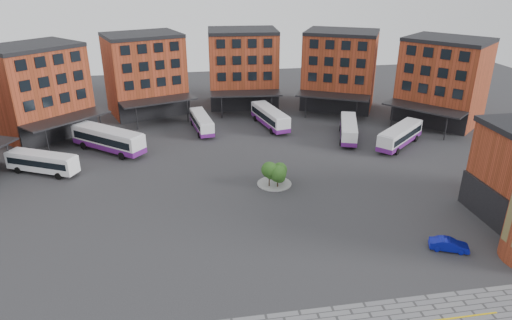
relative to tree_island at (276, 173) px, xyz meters
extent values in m
plane|color=#28282B|center=(-2.07, -11.57, -1.77)|extent=(160.00, 160.00, 0.00)
cylinder|color=black|center=(-34.59, 10.61, 0.23)|extent=(0.20, 0.20, 4.00)
cube|color=#963920|center=(-33.52, 25.36, 5.23)|extent=(16.35, 16.13, 14.00)
cube|color=black|center=(-30.27, 21.75, 0.23)|extent=(10.00, 9.07, 4.00)
cube|color=black|center=(-33.52, 25.36, 12.53)|extent=(16.55, 16.35, 0.60)
cube|color=black|center=(-30.14, 21.60, 7.43)|extent=(8.60, 7.77, 8.00)
cube|color=black|center=(-28.70, 20.01, 2.23)|extent=(12.61, 11.97, 0.25)
cylinder|color=black|center=(-30.88, 15.62, 0.23)|extent=(0.20, 0.20, 4.00)
cylinder|color=black|center=(-24.12, 21.71, 0.23)|extent=(0.20, 0.20, 4.00)
cube|color=#963920|center=(-17.37, 34.87, 5.23)|extent=(15.55, 13.69, 14.00)
cube|color=black|center=(-15.79, 30.28, 0.23)|extent=(12.45, 4.71, 4.00)
cube|color=black|center=(-17.37, 34.87, 12.53)|extent=(15.65, 13.97, 0.60)
cube|color=black|center=(-15.73, 30.09, 7.43)|extent=(10.87, 3.87, 8.00)
cube|color=black|center=(-15.03, 28.06, 2.23)|extent=(13.72, 8.39, 0.25)
cylinder|color=black|center=(-18.74, 24.88, 0.23)|extent=(0.20, 0.20, 4.00)
cylinder|color=black|center=(-10.14, 27.84, 0.23)|extent=(0.20, 0.20, 4.00)
cube|color=#963920|center=(1.21, 37.32, 5.23)|extent=(13.67, 10.88, 14.00)
cube|color=black|center=(0.87, 32.48, 0.23)|extent=(13.00, 1.41, 4.00)
cube|color=black|center=(1.21, 37.32, 12.53)|extent=(13.69, 11.18, 0.60)
cube|color=black|center=(0.86, 32.28, 7.43)|extent=(11.42, 0.95, 8.00)
cube|color=black|center=(0.71, 30.13, 2.23)|extent=(13.28, 5.30, 0.25)
cylinder|color=black|center=(-3.96, 28.65, 0.23)|extent=(0.20, 0.20, 4.00)
cylinder|color=black|center=(5.12, 28.02, 0.23)|extent=(0.20, 0.20, 4.00)
cube|color=#963920|center=(19.27, 32.31, 5.23)|extent=(16.12, 14.81, 14.00)
cube|color=black|center=(17.07, 27.99, 0.23)|extent=(11.81, 6.35, 4.00)
cube|color=black|center=(19.27, 32.31, 12.53)|extent=(16.26, 15.08, 0.60)
cube|color=black|center=(16.97, 27.81, 7.43)|extent=(10.26, 5.33, 8.00)
cube|color=black|center=(16.00, 25.89, 2.23)|extent=(13.58, 9.82, 0.25)
cylinder|color=black|center=(11.13, 26.35, 0.23)|extent=(0.20, 0.20, 4.00)
cylinder|color=black|center=(19.24, 22.22, 0.23)|extent=(0.20, 0.20, 4.00)
cube|color=#963920|center=(33.93, 20.64, 5.23)|extent=(16.02, 16.39, 14.00)
cube|color=black|center=(30.22, 17.52, 0.23)|extent=(8.74, 10.28, 4.00)
cube|color=black|center=(33.93, 20.64, 12.53)|extent=(16.25, 16.58, 0.60)
cube|color=black|center=(30.07, 17.39, 7.43)|extent=(7.47, 8.86, 8.00)
cube|color=black|center=(28.42, 16.01, 2.23)|extent=(11.73, 12.79, 0.25)
cylinder|color=black|center=(24.11, 18.34, 0.23)|extent=(0.20, 0.20, 4.00)
cylinder|color=black|center=(29.96, 11.37, 0.23)|extent=(0.20, 0.20, 4.00)
cube|color=black|center=(20.83, -13.57, 0.23)|extent=(0.40, 12.00, 4.00)
cylinder|color=gray|center=(-0.07, 0.43, -1.71)|extent=(4.40, 4.40, 0.12)
cylinder|color=#332114|center=(-0.87, -0.17, -0.93)|extent=(0.14, 0.14, 1.68)
sphere|color=#1D4517|center=(-0.87, -0.17, 0.58)|extent=(2.04, 2.04, 2.04)
sphere|color=#1D4517|center=(-0.67, -0.32, 0.08)|extent=(1.43, 1.43, 1.43)
cylinder|color=#332114|center=(0.73, 1.03, -1.17)|extent=(0.14, 0.14, 1.22)
sphere|color=#1D4517|center=(0.73, 1.03, -0.07)|extent=(1.91, 1.91, 1.91)
sphere|color=#1D4517|center=(0.93, 0.88, -0.44)|extent=(1.33, 1.33, 1.33)
cylinder|color=#332114|center=(0.13, -0.57, -1.09)|extent=(0.14, 0.14, 1.37)
sphere|color=#1D4517|center=(0.13, -0.57, 0.14)|extent=(2.12, 2.12, 2.12)
sphere|color=#1D4517|center=(0.33, -0.72, -0.27)|extent=(1.49, 1.49, 1.49)
cube|color=white|center=(-30.06, 9.01, -0.15)|extent=(10.04, 6.54, 2.24)
cube|color=black|center=(-30.06, 9.01, 0.01)|extent=(9.34, 6.24, 0.87)
cube|color=silver|center=(-30.06, 9.01, 1.02)|extent=(9.64, 6.28, 0.11)
cube|color=black|center=(-34.48, 11.21, 0.06)|extent=(0.98, 1.80, 1.01)
cylinder|color=black|center=(-33.45, 9.42, -1.32)|extent=(0.94, 0.65, 0.92)
cylinder|color=black|center=(-32.43, 11.47, -1.32)|extent=(0.94, 0.65, 0.92)
cylinder|color=black|center=(-27.68, 6.55, -1.32)|extent=(0.94, 0.65, 0.92)
cylinder|color=black|center=(-26.66, 8.60, -1.32)|extent=(0.94, 0.65, 0.92)
cube|color=silver|center=(-22.26, 15.53, 0.24)|extent=(11.38, 10.20, 2.78)
cube|color=black|center=(-22.26, 15.53, 0.44)|extent=(10.66, 9.61, 1.08)
cube|color=silver|center=(-22.26, 15.53, 1.69)|extent=(10.93, 9.80, 0.14)
cube|color=black|center=(-26.97, 19.48, 0.50)|extent=(1.64, 1.92, 1.25)
cube|color=#5E1A75|center=(-22.26, 15.53, -0.75)|extent=(11.44, 10.26, 0.79)
cylinder|color=black|center=(-26.24, 17.01, -1.21)|extent=(1.09, 0.99, 1.13)
cylinder|color=black|center=(-24.41, 19.19, -1.21)|extent=(1.09, 0.99, 1.13)
cylinder|color=black|center=(-20.12, 11.87, -1.21)|extent=(1.09, 0.99, 1.13)
cylinder|color=black|center=(-18.29, 14.05, -1.21)|extent=(1.09, 0.99, 1.13)
cube|color=white|center=(-7.99, 22.38, -0.18)|extent=(3.60, 10.11, 2.20)
cube|color=black|center=(-7.99, 22.38, -0.02)|extent=(3.55, 9.33, 0.85)
cube|color=silver|center=(-7.99, 22.38, 0.97)|extent=(3.46, 9.70, 0.11)
cube|color=black|center=(-8.66, 27.17, 0.02)|extent=(1.91, 0.38, 0.99)
cube|color=#5E1A75|center=(-7.99, 22.38, -0.97)|extent=(3.64, 10.15, 0.63)
cylinder|color=black|center=(-9.54, 25.35, -1.33)|extent=(0.39, 0.93, 0.90)
cylinder|color=black|center=(-7.31, 25.67, -1.33)|extent=(0.39, 0.93, 0.90)
cylinder|color=black|center=(-8.66, 19.09, -1.33)|extent=(0.39, 0.93, 0.90)
cylinder|color=black|center=(-6.43, 19.40, -1.33)|extent=(0.39, 0.93, 0.90)
cube|color=silver|center=(3.76, 22.57, 0.04)|extent=(4.85, 11.55, 2.51)
cube|color=black|center=(3.76, 22.57, 0.22)|extent=(4.73, 10.68, 0.97)
cube|color=silver|center=(3.76, 22.57, 1.35)|extent=(4.66, 11.09, 0.12)
cube|color=black|center=(2.61, 27.98, 0.27)|extent=(2.15, 0.57, 1.13)
cube|color=#5E1A75|center=(3.76, 22.57, -0.85)|extent=(4.90, 11.60, 0.72)
cylinder|color=black|center=(1.76, 25.83, -1.26)|extent=(0.51, 1.07, 1.02)
cylinder|color=black|center=(4.26, 26.36, -1.26)|extent=(0.51, 1.07, 1.02)
cylinder|color=black|center=(3.26, 18.78, -1.26)|extent=(0.51, 1.07, 1.02)
cylinder|color=black|center=(5.76, 19.31, -1.26)|extent=(0.51, 1.07, 1.02)
cube|color=white|center=(15.05, 14.72, -0.08)|extent=(5.62, 10.68, 2.33)
cube|color=black|center=(15.05, 14.72, 0.08)|extent=(5.40, 9.91, 0.90)
cube|color=silver|center=(15.05, 14.72, 1.13)|extent=(5.39, 10.26, 0.11)
cube|color=black|center=(16.70, 19.58, 0.13)|extent=(1.95, 0.76, 1.05)
cube|color=#5E1A75|center=(15.05, 14.72, -0.92)|extent=(5.67, 10.74, 0.67)
cylinder|color=black|center=(15.00, 18.28, -1.30)|extent=(0.58, 0.99, 0.95)
cylinder|color=black|center=(17.25, 17.51, -1.30)|extent=(0.58, 0.99, 0.95)
cylinder|color=black|center=(12.85, 11.93, -1.30)|extent=(0.58, 0.99, 0.95)
cylinder|color=black|center=(15.10, 11.16, -1.30)|extent=(0.58, 0.99, 0.95)
cube|color=white|center=(21.70, 10.22, 0.02)|extent=(10.07, 9.16, 2.47)
cube|color=black|center=(21.70, 10.22, 0.19)|extent=(9.44, 8.62, 0.96)
cube|color=silver|center=(21.70, 10.22, 1.31)|extent=(9.67, 8.79, 0.12)
cube|color=black|center=(25.84, 13.78, 0.25)|extent=(1.49, 1.71, 1.11)
cube|color=#5E1A75|center=(21.70, 10.22, -0.87)|extent=(10.13, 9.22, 0.71)
cylinder|color=black|center=(23.57, 13.50, -1.27)|extent=(0.96, 0.89, 1.01)
cylinder|color=black|center=(25.22, 11.59, -1.27)|extent=(0.96, 0.89, 1.01)
cylinder|color=black|center=(18.18, 8.86, -1.27)|extent=(0.96, 0.89, 1.01)
cylinder|color=black|center=(19.83, 6.95, -1.27)|extent=(0.96, 0.89, 1.01)
imported|color=#0B1393|center=(13.87, -16.80, -1.16)|extent=(3.96, 2.70, 1.24)
camera|label=1|loc=(-11.22, -50.87, 24.29)|focal=32.00mm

